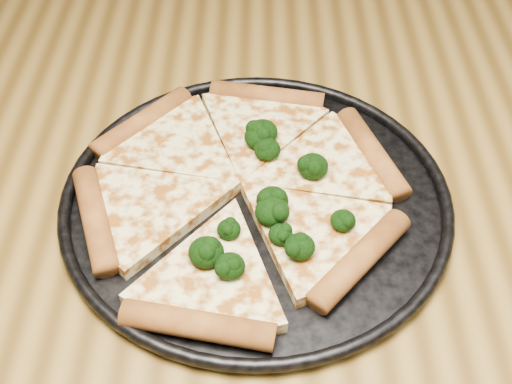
{
  "coord_description": "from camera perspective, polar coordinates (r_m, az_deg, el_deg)",
  "views": [
    {
      "loc": [
        -0.06,
        -0.47,
        1.23
      ],
      "look_at": [
        -0.06,
        -0.02,
        0.77
      ],
      "focal_mm": 46.86,
      "sensor_mm": 36.0,
      "label": 1
    }
  ],
  "objects": [
    {
      "name": "dining_table",
      "position": [
        0.74,
        4.76,
        -4.95
      ],
      "size": [
        1.2,
        0.9,
        0.75
      ],
      "color": "olive",
      "rests_on": "ground"
    },
    {
      "name": "pizza_pan",
      "position": [
        0.65,
        0.0,
        -0.5
      ],
      "size": [
        0.38,
        0.38,
        0.02
      ],
      "color": "black",
      "rests_on": "dining_table"
    },
    {
      "name": "broccoli_florets",
      "position": [
        0.63,
        1.01,
        -0.1
      ],
      "size": [
        0.15,
        0.2,
        0.02
      ],
      "color": "black",
      "rests_on": "pizza"
    },
    {
      "name": "pizza",
      "position": [
        0.65,
        -1.41,
        0.45
      ],
      "size": [
        0.33,
        0.35,
        0.02
      ],
      "rotation": [
        0.0,
        0.0,
        -0.19
      ],
      "color": "#FFEB9C",
      "rests_on": "pizza_pan"
    }
  ]
}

